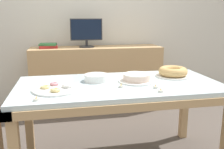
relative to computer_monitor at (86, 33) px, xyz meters
The scene contains 14 objects.
wall_back 0.39m from the computer_monitor, 66.11° to the left, with size 8.00×0.10×2.60m, color silver.
dining_table 1.46m from the computer_monitor, 84.52° to the right, with size 1.73×0.85×0.75m.
sideboard 0.65m from the computer_monitor, ahead, with size 1.77×0.44×0.89m.
computer_monitor is the anchor object (origin of this frame).
book_stack 0.53m from the computer_monitor, behind, with size 0.25×0.19×0.06m.
cake_chocolate_round 1.43m from the computer_monitor, 78.09° to the right, with size 0.31×0.31×0.07m.
cake_golden_bundt 1.46m from the computer_monitor, 61.77° to the right, with size 0.32×0.32×0.09m.
pastry_platter 1.57m from the computer_monitor, 104.37° to the right, with size 0.37×0.37×0.04m.
plate_stack 1.32m from the computer_monitor, 92.06° to the right, with size 0.21×0.21×0.06m.
tealight_near_front 1.56m from the computer_monitor, 85.58° to the right, with size 0.04×0.04×0.04m.
tealight_right_edge 1.82m from the computer_monitor, 106.54° to the right, with size 0.04×0.04×0.04m.
tealight_near_cakes 1.67m from the computer_monitor, 76.67° to the right, with size 0.04×0.04×0.04m.
tealight_centre 1.77m from the computer_monitor, 77.50° to the right, with size 0.04×0.04×0.04m.
tealight_left_edge 1.39m from the computer_monitor, 51.45° to the right, with size 0.04×0.04×0.04m.
Camera 1 is at (-0.46, -1.97, 1.30)m, focal length 40.00 mm.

